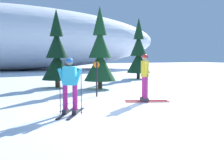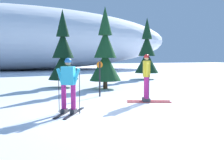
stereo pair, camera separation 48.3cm
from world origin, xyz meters
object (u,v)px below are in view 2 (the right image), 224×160
(pine_tree_right, at_px, (105,55))
(skier_yellow_jacket, at_px, (147,77))
(skier_cyan_jacket, at_px, (68,85))
(trail_marker_post, at_px, (100,77))
(pine_tree_center_right, at_px, (63,55))
(pine_tree_far_right, at_px, (147,53))

(pine_tree_right, bearing_deg, skier_yellow_jacket, -89.84)
(skier_yellow_jacket, height_order, skier_cyan_jacket, skier_yellow_jacket)
(skier_cyan_jacket, height_order, trail_marker_post, skier_cyan_jacket)
(skier_cyan_jacket, bearing_deg, pine_tree_right, 60.12)
(pine_tree_right, relative_size, trail_marker_post, 2.90)
(trail_marker_post, bearing_deg, pine_tree_right, 65.15)
(pine_tree_center_right, height_order, trail_marker_post, pine_tree_center_right)
(pine_tree_far_right, xyz_separation_m, trail_marker_post, (-6.51, -7.54, -1.15))
(skier_yellow_jacket, bearing_deg, pine_tree_right, 90.16)
(pine_tree_right, bearing_deg, trail_marker_post, -114.85)
(skier_yellow_jacket, xyz_separation_m, pine_tree_right, (-0.01, 4.63, 0.89))
(pine_tree_center_right, distance_m, trail_marker_post, 4.43)
(pine_tree_center_right, bearing_deg, pine_tree_right, -39.24)
(pine_tree_center_right, relative_size, trail_marker_post, 2.89)
(pine_tree_far_right, bearing_deg, pine_tree_center_right, -155.73)
(pine_tree_far_right, bearing_deg, skier_cyan_jacket, -128.95)
(skier_cyan_jacket, relative_size, pine_tree_far_right, 0.36)
(pine_tree_center_right, bearing_deg, skier_cyan_jacket, -99.88)
(skier_yellow_jacket, distance_m, pine_tree_right, 4.72)
(skier_yellow_jacket, relative_size, pine_tree_right, 0.41)
(pine_tree_far_right, bearing_deg, skier_yellow_jacket, -118.97)
(skier_yellow_jacket, relative_size, skier_cyan_jacket, 1.08)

